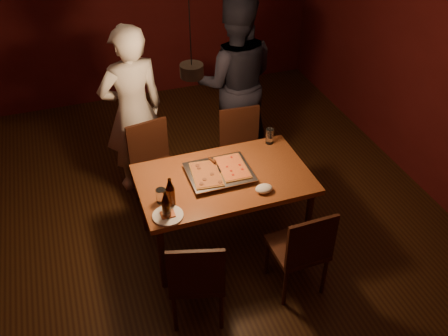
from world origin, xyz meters
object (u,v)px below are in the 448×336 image
object	(u,v)px
chair_far_left	(153,158)
chair_near_left	(197,274)
plate_slice	(168,215)
diner_dark	(234,82)
beer_bottle_b	(170,193)
pendant_lamp	(192,69)
dining_table	(224,184)
chair_near_right	(303,245)
diner_white	(133,112)
pizza_tray	(219,173)
chair_far_right	(242,143)
beer_bottle_a	(166,205)

from	to	relation	value
chair_far_left	chair_near_left	size ratio (longest dim) A/B	0.94
plate_slice	diner_dark	xyz separation A→B (m)	(1.15, 1.62, 0.19)
beer_bottle_b	pendant_lamp	bearing A→B (deg)	46.32
diner_dark	dining_table	bearing A→B (deg)	83.03
chair_far_left	pendant_lamp	world-z (taller)	pendant_lamp
chair_far_left	chair_near_right	xyz separation A→B (m)	(0.87, -1.56, 0.00)
chair_far_left	chair_near_left	xyz separation A→B (m)	(-0.02, -1.57, 0.00)
plate_slice	chair_far_left	bearing A→B (deg)	84.43
chair_near_left	diner_white	bearing A→B (deg)	108.10
pendant_lamp	chair_near_right	bearing A→B (deg)	-55.15
chair_near_left	chair_far_left	bearing A→B (deg)	105.13
chair_near_left	pizza_tray	xyz separation A→B (m)	(0.46, 0.83, 0.24)
chair_near_right	pendant_lamp	bearing A→B (deg)	123.51
chair_far_right	pizza_tray	size ratio (longest dim) A/B	0.88
diner_white	diner_dark	bearing A→B (deg)	177.79
chair_near_left	beer_bottle_b	xyz separation A→B (m)	(-0.03, 0.58, 0.35)
chair_near_right	beer_bottle_a	size ratio (longest dim) A/B	1.89
chair_near_left	plate_slice	xyz separation A→B (m)	(-0.09, 0.46, 0.22)
beer_bottle_a	diner_white	bearing A→B (deg)	89.12
chair_near_right	pizza_tray	distance (m)	0.96
chair_far_left	diner_white	xyz separation A→B (m)	(-0.10, 0.33, 0.36)
beer_bottle_b	plate_slice	distance (m)	0.18
beer_bottle_b	beer_bottle_a	bearing A→B (deg)	-117.68
plate_slice	beer_bottle_b	bearing A→B (deg)	63.54
chair_far_right	chair_near_right	world-z (taller)	same
chair_far_right	dining_table	bearing A→B (deg)	62.59
beer_bottle_b	diner_white	distance (m)	1.32
chair_near_right	diner_dark	distance (m)	2.12
chair_near_left	diner_dark	distance (m)	2.37
diner_dark	pizza_tray	bearing A→B (deg)	81.28
dining_table	beer_bottle_b	world-z (taller)	beer_bottle_b
chair_far_left	beer_bottle_b	bearing A→B (deg)	76.79
beer_bottle_a	pizza_tray	bearing A→B (deg)	33.81
beer_bottle_a	beer_bottle_b	size ratio (longest dim) A/B	0.94
chair_far_left	beer_bottle_b	world-z (taller)	beer_bottle_b
chair_near_right	pizza_tray	world-z (taller)	chair_near_right
beer_bottle_a	chair_near_right	bearing A→B (deg)	-24.16
plate_slice	diner_white	world-z (taller)	diner_white
chair_far_right	plate_slice	world-z (taller)	chair_far_right
beer_bottle_a	chair_far_left	bearing A→B (deg)	84.01
diner_white	chair_near_right	bearing A→B (deg)	105.89
chair_far_right	beer_bottle_b	xyz separation A→B (m)	(-0.97, -0.95, 0.35)
chair_near_right	beer_bottle_b	xyz separation A→B (m)	(-0.92, 0.57, 0.35)
chair_far_right	plate_slice	size ratio (longest dim) A/B	1.96
chair_far_left	beer_bottle_a	world-z (taller)	beer_bottle_a
chair_far_right	chair_near_left	distance (m)	1.79
chair_near_left	chair_near_right	xyz separation A→B (m)	(0.89, 0.01, 0.00)
chair_near_right	chair_far_left	bearing A→B (deg)	117.86
beer_bottle_b	diner_white	xyz separation A→B (m)	(-0.04, 1.32, 0.01)
chair_near_left	diner_white	distance (m)	1.94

